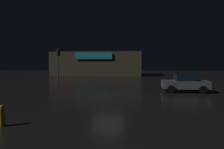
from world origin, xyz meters
TOP-DOWN VIEW (x-y plane):
  - ground_plane at (0.00, 0.00)m, footprint 120.00×120.00m
  - store_building at (-5.86, 27.75)m, footprint 19.13×8.57m
  - traffic_signal_main at (-6.32, 5.88)m, footprint 0.42×0.42m
  - car_near at (6.51, 2.59)m, footprint 3.93×2.08m
  - fire_hydrant at (-3.25, -7.82)m, footprint 0.22×0.22m

SIDE VIEW (x-z plane):
  - ground_plane at x=0.00m, z-range 0.00..0.00m
  - fire_hydrant at x=-3.25m, z-range -0.01..0.85m
  - car_near at x=6.51m, z-range 0.00..1.61m
  - store_building at x=-5.86m, z-range 0.00..5.06m
  - traffic_signal_main at x=-6.32m, z-range 1.17..5.42m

